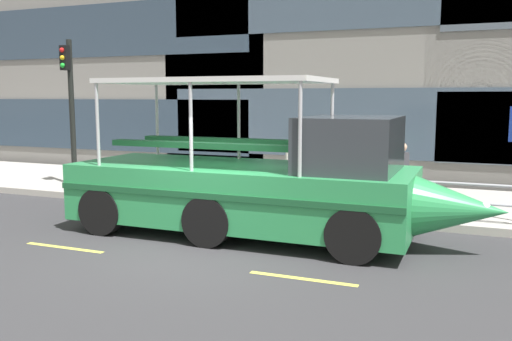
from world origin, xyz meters
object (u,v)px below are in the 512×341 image
object	(u,v)px
pedestrian_near_bow	(402,168)
pedestrian_mid_left	(292,165)
duck_tour_boat	(263,185)
leaned_bicycle	(121,179)
traffic_light_pole	(70,99)

from	to	relation	value
pedestrian_near_bow	pedestrian_mid_left	bearing A→B (deg)	-178.48
pedestrian_near_bow	duck_tour_boat	bearing A→B (deg)	-125.86
leaned_bicycle	duck_tour_boat	xyz separation A→B (m)	(5.34, -2.48, 0.53)
traffic_light_pole	pedestrian_near_bow	xyz separation A→B (m)	(9.71, 0.48, -1.69)
traffic_light_pole	leaned_bicycle	world-z (taller)	traffic_light_pole
pedestrian_near_bow	traffic_light_pole	bearing A→B (deg)	-177.17
traffic_light_pole	duck_tour_boat	bearing A→B (deg)	-21.04
leaned_bicycle	pedestrian_near_bow	distance (m)	7.79
traffic_light_pole	leaned_bicycle	distance (m)	3.04
duck_tour_boat	pedestrian_mid_left	bearing A→B (deg)	97.52
duck_tour_boat	pedestrian_mid_left	xyz separation A→B (m)	(-0.43, 3.22, 0.02)
leaned_bicycle	pedestrian_mid_left	bearing A→B (deg)	8.66
duck_tour_boat	pedestrian_near_bow	xyz separation A→B (m)	(2.38, 3.30, 0.06)
leaned_bicycle	pedestrian_near_bow	xyz separation A→B (m)	(7.73, 0.82, 0.58)
traffic_light_pole	duck_tour_boat	size ratio (longest dim) A/B	0.49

